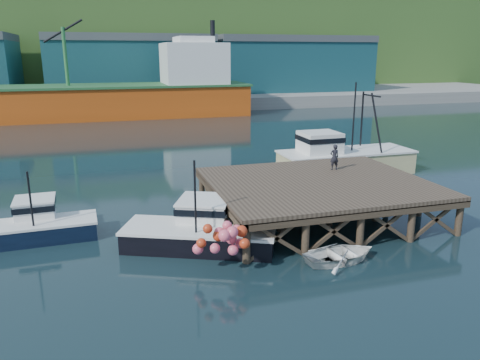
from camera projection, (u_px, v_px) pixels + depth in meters
name	position (u px, v px, depth m)	size (l,w,h in m)	color
ground	(224.00, 226.00, 25.35)	(300.00, 300.00, 0.00)	black
wharf	(319.00, 185.00, 26.19)	(12.00, 10.00, 2.62)	brown
far_quay	(131.00, 96.00, 89.80)	(160.00, 40.00, 2.00)	gray
warehouse_mid	(131.00, 68.00, 83.73)	(28.00, 16.00, 9.00)	#174D4F
warehouse_right	(287.00, 66.00, 92.03)	(30.00, 16.00, 9.00)	#174D4F
cargo_ship	(80.00, 95.00, 66.51)	(55.50, 10.00, 13.75)	#C94D12
hillside	(120.00, 45.00, 114.90)	(220.00, 50.00, 22.00)	#2D511E
boat_navy	(36.00, 224.00, 23.51)	(5.99, 3.27, 3.70)	black
boat_black	(201.00, 229.00, 22.64)	(7.72, 6.43, 4.49)	black
trawler	(343.00, 155.00, 36.12)	(10.46, 3.84, 6.98)	#CCC284
dinghy	(341.00, 254.00, 20.98)	(2.46, 3.44, 0.71)	white
dockworker	(334.00, 157.00, 28.64)	(0.58, 0.38, 1.58)	black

